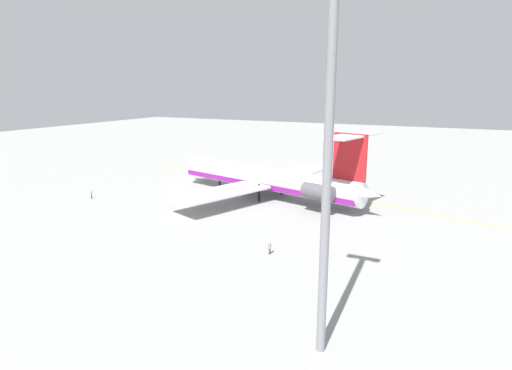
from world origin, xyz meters
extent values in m
plane|color=gray|center=(0.00, 0.00, 0.00)|extent=(315.51, 315.51, 0.00)
cylinder|color=silver|center=(-5.56, 10.30, 3.59)|extent=(40.19, 14.01, 4.30)
cone|color=silver|center=(14.01, 5.38, 3.59)|extent=(5.36, 5.10, 4.13)
cone|color=silver|center=(-25.13, 15.22, 3.97)|extent=(6.98, 5.08, 3.66)
cube|color=#7A197F|center=(-5.56, 10.30, 2.62)|extent=(39.34, 13.88, 0.95)
cube|color=silver|center=(-1.98, 20.86, 2.83)|extent=(12.48, 19.16, 0.43)
cube|color=silver|center=(-7.40, -0.71, 2.83)|extent=(9.19, 18.71, 0.43)
cylinder|color=#515156|center=(-18.20, 17.04, 3.91)|extent=(5.83, 3.73, 2.50)
cube|color=silver|center=(-18.38, 16.32, 3.91)|extent=(3.47, 2.12, 0.52)
cylinder|color=#515156|center=(-19.88, 10.33, 3.91)|extent=(5.83, 3.73, 2.50)
cube|color=silver|center=(-19.70, 11.05, 3.91)|extent=(3.47, 2.12, 0.52)
cube|color=#B2191E|center=(-22.52, 14.56, 9.55)|extent=(5.76, 1.84, 7.62)
cube|color=silver|center=(-22.11, 18.02, 13.06)|extent=(5.44, 7.07, 0.30)
cube|color=silver|center=(-23.80, 11.32, 13.06)|extent=(5.44, 7.07, 0.30)
cylinder|color=black|center=(6.40, 7.29, 1.63)|extent=(0.47, 0.47, 3.26)
cylinder|color=black|center=(-6.02, 13.96, 1.63)|extent=(0.47, 0.47, 3.26)
cylinder|color=black|center=(-7.70, 7.28, 1.63)|extent=(0.47, 0.47, 3.26)
cylinder|color=black|center=(11.88, -12.29, 0.40)|extent=(0.10, 0.10, 0.80)
cylinder|color=black|center=(11.87, -12.14, 0.40)|extent=(0.10, 0.10, 0.80)
cylinder|color=#191E4C|center=(11.87, -12.21, 1.12)|extent=(0.27, 0.27, 0.64)
sphere|color=#8C6647|center=(11.87, -12.21, 1.56)|extent=(0.25, 0.25, 0.25)
cylinder|color=#191E4C|center=(11.88, -12.39, 1.15)|extent=(0.07, 0.07, 0.54)
cylinder|color=#191E4C|center=(11.86, -12.04, 1.15)|extent=(0.07, 0.07, 0.54)
cylinder|color=black|center=(23.26, 25.99, 0.39)|extent=(0.10, 0.10, 0.78)
cylinder|color=black|center=(23.22, 26.12, 0.39)|extent=(0.10, 0.10, 0.78)
cylinder|color=gray|center=(23.24, 26.06, 1.09)|extent=(0.26, 0.26, 0.62)
sphere|color=#DBB28E|center=(23.24, 26.06, 1.52)|extent=(0.24, 0.24, 0.24)
cylinder|color=gray|center=(23.29, 25.89, 1.12)|extent=(0.07, 0.07, 0.53)
cylinder|color=gray|center=(23.19, 26.22, 1.12)|extent=(0.07, 0.07, 0.53)
cylinder|color=black|center=(-18.12, 36.07, 0.40)|extent=(0.10, 0.10, 0.79)
cylinder|color=black|center=(-18.22, 35.98, 0.40)|extent=(0.10, 0.10, 0.79)
cylinder|color=gray|center=(-18.17, 36.03, 1.11)|extent=(0.27, 0.27, 0.63)
sphere|color=#DBB28E|center=(-18.17, 36.03, 1.54)|extent=(0.25, 0.25, 0.25)
cylinder|color=gray|center=(-18.04, 36.14, 1.14)|extent=(0.07, 0.07, 0.53)
cylinder|color=gray|center=(-18.30, 35.91, 1.14)|extent=(0.07, 0.07, 0.53)
cone|color=#EA590F|center=(10.78, -15.02, 0.28)|extent=(0.40, 0.40, 0.55)
cube|color=gold|center=(-5.56, 1.33, 0.00)|extent=(80.71, 19.38, 0.01)
cylinder|color=slate|center=(-30.01, 52.27, 13.57)|extent=(0.70, 0.70, 27.15)
camera|label=1|loc=(-38.60, 81.42, 20.52)|focal=29.62mm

